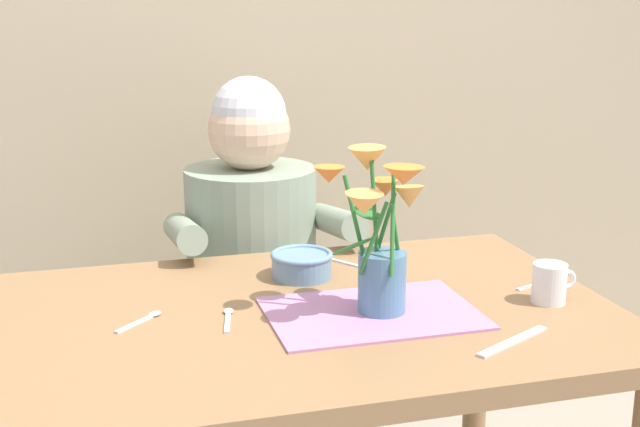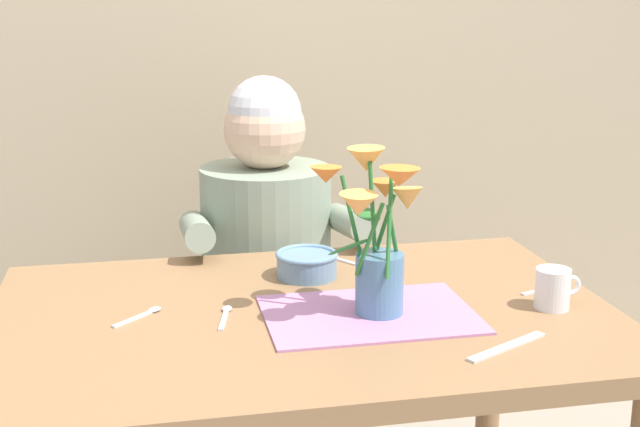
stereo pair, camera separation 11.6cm
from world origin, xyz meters
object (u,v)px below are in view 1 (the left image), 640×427
at_px(flower_vase, 379,233).
at_px(ceramic_bowl, 302,264).
at_px(seated_person, 253,293).
at_px(dinner_knife, 513,341).
at_px(tea_cup, 550,283).

distance_m(flower_vase, ceramic_bowl, 0.29).
distance_m(seated_person, dinner_knife, 0.93).
bearing_deg(tea_cup, dinner_knife, -135.17).
distance_m(seated_person, flower_vase, 0.75).
xyz_separation_m(seated_person, tea_cup, (0.46, -0.70, 0.22)).
bearing_deg(dinner_knife, ceramic_bowl, 93.52).
xyz_separation_m(dinner_knife, tea_cup, (0.17, 0.17, 0.04)).
bearing_deg(ceramic_bowl, flower_vase, -71.06).
xyz_separation_m(flower_vase, dinner_knife, (0.18, -0.20, -0.16)).
xyz_separation_m(ceramic_bowl, dinner_knife, (0.27, -0.45, -0.03)).
xyz_separation_m(seated_person, flower_vase, (0.11, -0.67, 0.34)).
bearing_deg(dinner_knife, tea_cup, 17.51).
height_order(ceramic_bowl, dinner_knife, ceramic_bowl).
xyz_separation_m(ceramic_bowl, tea_cup, (0.43, -0.28, 0.01)).
height_order(seated_person, ceramic_bowl, seated_person).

